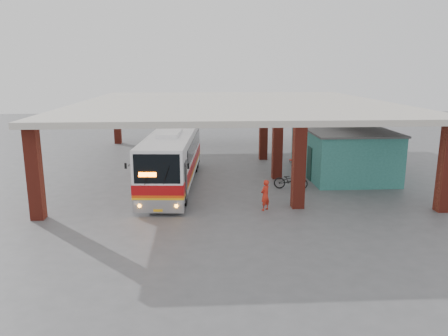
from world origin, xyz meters
TOP-DOWN VIEW (x-y plane):
  - ground at (0.00, 0.00)m, footprint 90.00×90.00m
  - brick_columns at (1.43, 5.00)m, footprint 20.10×21.60m
  - canopy_roof at (0.50, 6.50)m, footprint 21.00×23.00m
  - shop_building at (7.49, 4.00)m, footprint 5.20×8.20m
  - coach_bus at (-3.52, 1.68)m, footprint 3.27×11.87m
  - motorcycle at (3.38, 0.44)m, footprint 2.06×1.09m
  - pedestrian at (1.29, -3.34)m, footprint 0.67×0.65m
  - red_chair at (5.09, 7.58)m, footprint 0.44×0.44m

SIDE VIEW (x-z plane):
  - ground at x=0.00m, z-range 0.00..0.00m
  - red_chair at x=5.09m, z-range -0.03..0.71m
  - motorcycle at x=3.38m, z-range 0.00..1.03m
  - pedestrian at x=1.29m, z-range 0.00..1.54m
  - shop_building at x=7.49m, z-range 0.01..3.12m
  - coach_bus at x=-3.52m, z-range -0.01..3.41m
  - brick_columns at x=1.43m, z-range 0.00..4.35m
  - canopy_roof at x=0.50m, z-range 4.35..4.65m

